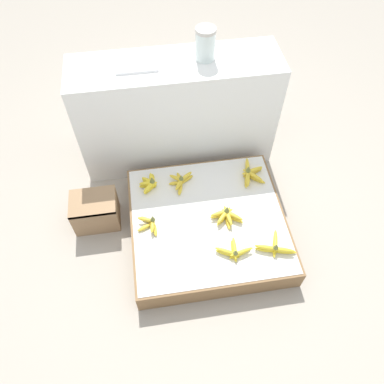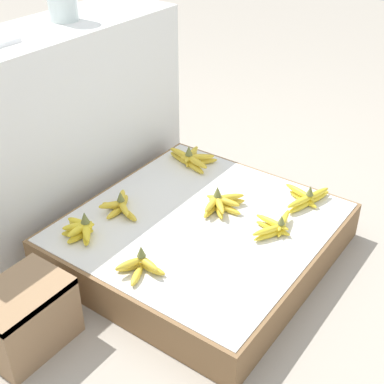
# 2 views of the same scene
# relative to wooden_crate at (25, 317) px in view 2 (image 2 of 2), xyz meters

# --- Properties ---
(ground_plane) EXTENTS (10.00, 10.00, 0.00)m
(ground_plane) POSITION_rel_wooden_crate_xyz_m (0.75, -0.20, -0.12)
(ground_plane) COLOR #A89E8E
(display_platform) EXTENTS (1.03, 0.99, 0.17)m
(display_platform) POSITION_rel_wooden_crate_xyz_m (0.75, -0.20, -0.04)
(display_platform) COLOR olive
(display_platform) RESTS_ON ground_plane
(back_vendor_table) EXTENTS (1.42, 0.41, 0.84)m
(back_vendor_table) POSITION_rel_wooden_crate_xyz_m (0.65, 0.57, 0.30)
(back_vendor_table) COLOR white
(back_vendor_table) RESTS_ON ground_plane
(wooden_crate) EXTENTS (0.31, 0.23, 0.25)m
(wooden_crate) POSITION_rel_wooden_crate_xyz_m (0.00, 0.00, 0.00)
(wooden_crate) COLOR #997551
(wooden_crate) RESTS_ON ground_plane
(banana_bunch_front_midright) EXTENTS (0.24, 0.16, 0.09)m
(banana_bunch_front_midright) POSITION_rel_wooden_crate_xyz_m (0.87, -0.49, 0.07)
(banana_bunch_front_midright) COLOR yellow
(banana_bunch_front_midright) RESTS_ON display_platform
(banana_bunch_front_right) EXTENTS (0.26, 0.18, 0.10)m
(banana_bunch_front_right) POSITION_rel_wooden_crate_xyz_m (1.13, -0.50, 0.07)
(banana_bunch_front_right) COLOR yellow
(banana_bunch_front_right) RESTS_ON display_platform
(banana_bunch_middle_left) EXTENTS (0.13, 0.17, 0.10)m
(banana_bunch_middle_left) POSITION_rel_wooden_crate_xyz_m (0.36, -0.21, 0.07)
(banana_bunch_middle_left) COLOR gold
(banana_bunch_middle_left) RESTS_ON display_platform
(banana_bunch_middle_midright) EXTENTS (0.22, 0.17, 0.11)m
(banana_bunch_middle_midright) POSITION_rel_wooden_crate_xyz_m (0.87, -0.22, 0.08)
(banana_bunch_middle_midright) COLOR gold
(banana_bunch_middle_midright) RESTS_ON display_platform
(banana_bunch_back_left) EXTENTS (0.13, 0.19, 0.11)m
(banana_bunch_back_left) POSITION_rel_wooden_crate_xyz_m (0.40, 0.12, 0.08)
(banana_bunch_back_left) COLOR yellow
(banana_bunch_back_left) RESTS_ON display_platform
(banana_bunch_back_midleft) EXTENTS (0.19, 0.21, 0.10)m
(banana_bunch_back_midleft) POSITION_rel_wooden_crate_xyz_m (0.61, 0.11, 0.07)
(banana_bunch_back_midleft) COLOR gold
(banana_bunch_back_midleft) RESTS_ON display_platform
(banana_bunch_back_right) EXTENTS (0.18, 0.27, 0.11)m
(banana_bunch_back_right) POSITION_rel_wooden_crate_xyz_m (1.12, 0.10, 0.08)
(banana_bunch_back_right) COLOR gold
(banana_bunch_back_right) RESTS_ON display_platform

